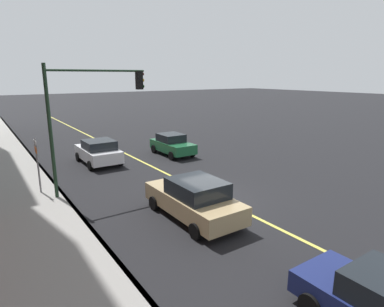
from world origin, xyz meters
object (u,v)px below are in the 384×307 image
(car_white, at_px, (98,152))
(traffic_light_mast, at_px, (88,106))
(car_tan, at_px, (194,199))
(car_green, at_px, (172,144))
(street_sign_post, at_px, (38,162))

(car_white, relative_size, traffic_light_mast, 0.66)
(car_tan, xyz_separation_m, traffic_light_mast, (5.15, 2.40, 3.40))
(car_green, bearing_deg, car_tan, 153.83)
(car_white, height_order, car_tan, car_tan)
(street_sign_post, bearing_deg, car_tan, -143.39)
(car_white, xyz_separation_m, traffic_light_mast, (-5.18, 1.97, 3.42))
(car_tan, distance_m, street_sign_post, 7.84)
(car_white, relative_size, street_sign_post, 1.45)
(car_green, relative_size, car_tan, 0.82)
(car_white, height_order, car_green, car_white)
(car_white, distance_m, street_sign_post, 5.92)
(car_white, relative_size, car_tan, 0.86)
(car_green, relative_size, street_sign_post, 1.39)
(car_white, distance_m, car_green, 5.26)
(car_green, xyz_separation_m, car_tan, (-9.74, 4.79, 0.06))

